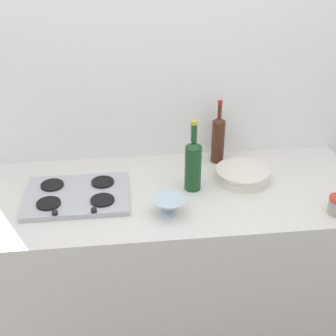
{
  "coord_description": "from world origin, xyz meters",
  "views": [
    {
      "loc": [
        -0.2,
        -1.75,
        2.01
      ],
      "look_at": [
        0.0,
        0.0,
        1.02
      ],
      "focal_mm": 49.73,
      "sensor_mm": 36.0,
      "label": 1
    }
  ],
  "objects_px": {
    "stovetop_hob": "(77,195)",
    "wine_bottle_mid_left": "(218,138)",
    "plate_stack": "(243,174)",
    "wine_bottle_leftmost": "(193,164)",
    "mixing_bowl": "(169,205)"
  },
  "relations": [
    {
      "from": "stovetop_hob",
      "to": "wine_bottle_mid_left",
      "type": "height_order",
      "value": "wine_bottle_mid_left"
    },
    {
      "from": "plate_stack",
      "to": "stovetop_hob",
      "type": "bearing_deg",
      "value": -174.39
    },
    {
      "from": "wine_bottle_leftmost",
      "to": "wine_bottle_mid_left",
      "type": "xyz_separation_m",
      "value": [
        0.16,
        0.24,
        -0.0
      ]
    },
    {
      "from": "stovetop_hob",
      "to": "wine_bottle_mid_left",
      "type": "distance_m",
      "value": 0.74
    },
    {
      "from": "stovetop_hob",
      "to": "wine_bottle_leftmost",
      "type": "height_order",
      "value": "wine_bottle_leftmost"
    },
    {
      "from": "wine_bottle_leftmost",
      "to": "wine_bottle_mid_left",
      "type": "relative_size",
      "value": 1.04
    },
    {
      "from": "wine_bottle_mid_left",
      "to": "stovetop_hob",
      "type": "bearing_deg",
      "value": -158.57
    },
    {
      "from": "stovetop_hob",
      "to": "wine_bottle_leftmost",
      "type": "xyz_separation_m",
      "value": [
        0.51,
        0.02,
        0.11
      ]
    },
    {
      "from": "stovetop_hob",
      "to": "mixing_bowl",
      "type": "distance_m",
      "value": 0.42
    },
    {
      "from": "stovetop_hob",
      "to": "wine_bottle_leftmost",
      "type": "relative_size",
      "value": 1.35
    },
    {
      "from": "plate_stack",
      "to": "wine_bottle_leftmost",
      "type": "xyz_separation_m",
      "value": [
        -0.25,
        -0.05,
        0.1
      ]
    },
    {
      "from": "stovetop_hob",
      "to": "plate_stack",
      "type": "xyz_separation_m",
      "value": [
        0.76,
        0.07,
        0.01
      ]
    },
    {
      "from": "stovetop_hob",
      "to": "plate_stack",
      "type": "relative_size",
      "value": 1.77
    },
    {
      "from": "stovetop_hob",
      "to": "plate_stack",
      "type": "distance_m",
      "value": 0.76
    },
    {
      "from": "wine_bottle_mid_left",
      "to": "mixing_bowl",
      "type": "height_order",
      "value": "wine_bottle_mid_left"
    }
  ]
}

